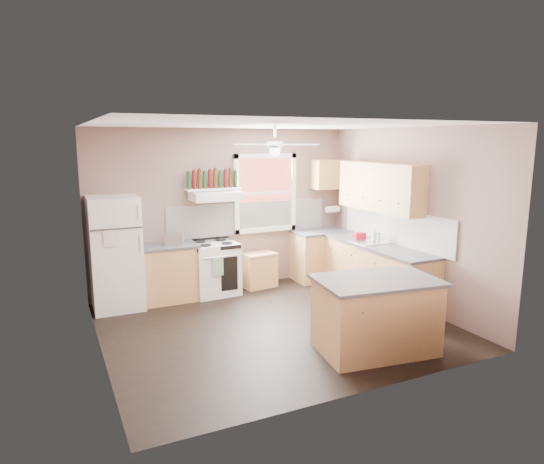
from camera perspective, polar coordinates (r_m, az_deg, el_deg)
name	(u,v)px	position (r m, az deg, el deg)	size (l,w,h in m)	color
floor	(275,325)	(6.79, 0.32, -10.93)	(4.50, 4.50, 0.00)	black
ceiling	(275,125)	(6.31, 0.34, 12.50)	(4.50, 4.50, 0.00)	white
wall_back	(223,209)	(8.26, -5.73, 2.66)	(4.50, 0.05, 2.70)	#785E56
wall_right	(410,218)	(7.66, 15.90, 1.65)	(0.05, 4.00, 2.70)	#785E56
wall_left	(93,245)	(5.82, -20.32, -1.39)	(0.05, 4.00, 2.70)	#785E56
backsplash_back	(249,218)	(8.41, -2.72, 1.63)	(2.90, 0.03, 0.55)	white
backsplash_right	(394,226)	(7.88, 14.19, 0.70)	(0.03, 2.60, 0.55)	white
window_view	(265,193)	(8.47, -0.86, 4.61)	(1.00, 0.02, 1.20)	brown
window_frame	(265,193)	(8.44, -0.78, 4.59)	(1.16, 0.07, 1.36)	white
refrigerator	(115,253)	(7.59, -17.94, -2.39)	(0.72, 0.70, 1.70)	white
base_cabinet_left	(168,274)	(7.85, -12.13, -4.82)	(0.90, 0.60, 0.86)	tan
counter_left	(167,246)	(7.75, -12.27, -1.62)	(0.92, 0.62, 0.04)	#414143
toaster	(174,239)	(7.70, -11.44, -0.82)	(0.28, 0.16, 0.18)	silver
stove	(214,268)	(8.05, -6.84, -4.27)	(0.73, 0.64, 0.86)	white
range_hood	(215,196)	(7.89, -6.67, 4.24)	(0.78, 0.50, 0.14)	white
bottle_shelf	(213,189)	(8.00, -6.97, 5.03)	(0.90, 0.26, 0.03)	white
cart	(259,271)	(8.40, -1.54, -4.64)	(0.55, 0.37, 0.55)	tan
base_cabinet_corner	(321,256)	(8.88, 5.81, -2.82)	(1.00, 0.60, 0.86)	tan
base_cabinet_right	(378,274)	(7.87, 12.33, -4.80)	(0.60, 2.20, 0.86)	tan
counter_corner	(322,232)	(8.79, 5.87, 0.03)	(1.02, 0.62, 0.04)	#414143
counter_right	(378,246)	(7.76, 12.40, -1.60)	(0.62, 2.22, 0.04)	#414143
sink	(371,243)	(7.91, 11.53, -1.22)	(0.55, 0.45, 0.03)	silver
faucet	(379,237)	(7.99, 12.47, -0.59)	(0.03, 0.03, 0.14)	silver
upper_cabinet_right	(380,187)	(7.86, 12.59, 5.20)	(0.33, 1.80, 0.76)	tan
upper_cabinet_corner	(329,174)	(8.87, 6.68, 6.77)	(0.60, 0.33, 0.52)	tan
paper_towel	(333,209)	(9.03, 7.14, 2.68)	(0.12, 0.12, 0.26)	white
island	(376,317)	(6.01, 12.10, -9.71)	(1.34, 0.84, 0.86)	tan
island_top	(377,280)	(5.87, 12.27, -5.59)	(1.41, 0.92, 0.04)	#414143
ceiling_fan_hub	(275,145)	(6.30, 0.34, 10.23)	(0.20, 0.20, 0.08)	white
soap_bottle	(374,235)	(7.92, 11.90, -0.36)	(0.09, 0.09, 0.22)	silver
red_caddy	(360,235)	(8.17, 10.28, -0.40)	(0.18, 0.12, 0.10)	#A70E19
wine_bottles	(213,179)	(7.98, -6.98, 6.17)	(0.86, 0.06, 0.31)	#143819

